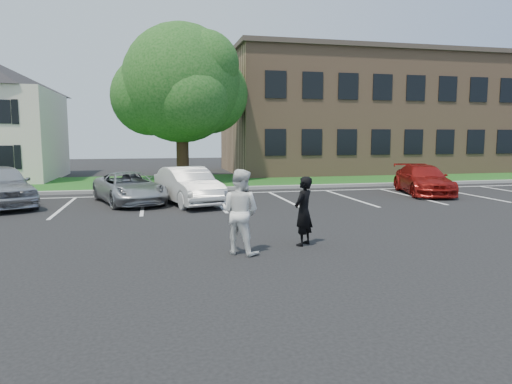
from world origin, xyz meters
TOP-DOWN VIEW (x-y plane):
  - ground_plane at (0.00, 0.00)m, footprint 90.00×90.00m
  - curb at (0.00, 12.00)m, footprint 40.00×0.30m
  - grass_strip at (0.00, 16.00)m, footprint 44.00×8.00m
  - stall_lines at (1.40, 8.95)m, footprint 34.00×5.36m
  - office_building at (14.00, 21.99)m, footprint 22.40×10.40m
  - tree at (-0.64, 16.88)m, footprint 7.80×7.20m
  - man_black_suit at (1.05, 0.56)m, footprint 0.70×0.70m
  - man_white_shirt at (-0.55, 0.13)m, footprint 1.15×1.13m
  - car_silver_minivan at (-3.30, 8.53)m, footprint 3.25×4.73m
  - car_white_sedan at (-1.10, 7.82)m, footprint 2.57×4.49m
  - car_red_compact at (9.35, 8.55)m, footprint 2.89×4.75m

SIDE VIEW (x-z plane):
  - ground_plane at x=0.00m, z-range 0.00..0.00m
  - stall_lines at x=1.40m, z-range 0.00..0.01m
  - grass_strip at x=0.00m, z-range 0.00..0.08m
  - curb at x=0.00m, z-range 0.00..0.15m
  - car_silver_minivan at x=-3.30m, z-range 0.00..1.20m
  - car_red_compact at x=9.35m, z-range 0.00..1.29m
  - car_white_sedan at x=-1.10m, z-range 0.00..1.40m
  - man_black_suit at x=1.05m, z-range 0.00..1.64m
  - man_white_shirt at x=-0.55m, z-range 0.00..1.87m
  - office_building at x=14.00m, z-range 0.01..8.31m
  - tree at x=-0.64m, z-range 0.95..9.75m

